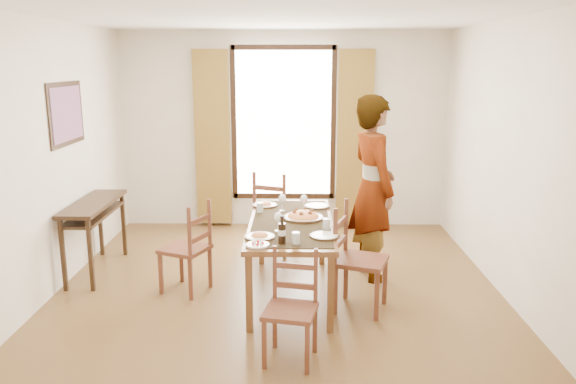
{
  "coord_description": "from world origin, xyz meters",
  "views": [
    {
      "loc": [
        0.19,
        -5.27,
        2.28
      ],
      "look_at": [
        0.1,
        0.24,
        1.0
      ],
      "focal_mm": 35.0,
      "sensor_mm": 36.0,
      "label": 1
    }
  ],
  "objects_px": {
    "dining_table": "(291,228)",
    "man": "(373,188)",
    "console_table": "(94,212)",
    "pasta_platter": "(303,214)"
  },
  "relations": [
    {
      "from": "dining_table",
      "to": "pasta_platter",
      "type": "bearing_deg",
      "value": 33.18
    },
    {
      "from": "console_table",
      "to": "pasta_platter",
      "type": "xyz_separation_m",
      "value": [
        2.28,
        -0.49,
        0.12
      ]
    },
    {
      "from": "console_table",
      "to": "dining_table",
      "type": "distance_m",
      "value": 2.24
    },
    {
      "from": "dining_table",
      "to": "man",
      "type": "bearing_deg",
      "value": 30.21
    },
    {
      "from": "dining_table",
      "to": "man",
      "type": "xyz_separation_m",
      "value": [
        0.86,
        0.5,
        0.29
      ]
    },
    {
      "from": "console_table",
      "to": "dining_table",
      "type": "bearing_deg",
      "value": -14.76
    },
    {
      "from": "man",
      "to": "pasta_platter",
      "type": "distance_m",
      "value": 0.87
    },
    {
      "from": "console_table",
      "to": "dining_table",
      "type": "relative_size",
      "value": 0.67
    },
    {
      "from": "dining_table",
      "to": "man",
      "type": "distance_m",
      "value": 1.04
    },
    {
      "from": "dining_table",
      "to": "pasta_platter",
      "type": "relative_size",
      "value": 4.5
    }
  ]
}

